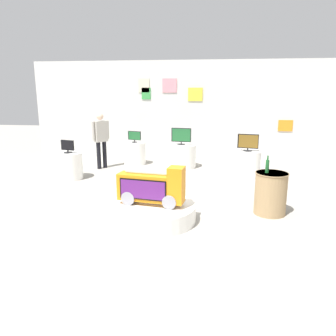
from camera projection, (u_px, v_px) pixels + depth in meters
ground_plane at (167, 215)px, 6.12m from camera, size 30.00×30.00×0.00m
back_wall_display at (188, 110)px, 10.99m from camera, size 10.69×0.13×3.25m
main_display_pedestal at (151, 212)px, 5.84m from camera, size 1.59×1.59×0.30m
novelty_firetruck_tv at (152, 189)px, 5.72m from camera, size 1.21×0.50×0.71m
display_pedestal_left_rear at (181, 156)px, 9.86m from camera, size 0.89×0.89×0.69m
tv_on_left_rear at (181, 136)px, 9.72m from camera, size 0.59×0.22×0.50m
display_pedestal_center_rear at (135, 153)px, 10.28m from camera, size 0.68×0.68×0.69m
tv_on_center_rear at (134, 136)px, 10.15m from camera, size 0.43×0.17×0.35m
display_pedestal_right_rear at (69, 166)px, 8.56m from camera, size 0.70×0.70×0.69m
tv_on_right_rear at (68, 146)px, 8.44m from camera, size 0.39×0.22×0.33m
display_pedestal_far_right at (247, 164)px, 8.81m from camera, size 0.72×0.72×0.69m
tv_on_far_right at (248, 142)px, 8.67m from camera, size 0.54×0.23×0.46m
side_table_round at (271, 193)px, 6.09m from camera, size 0.60×0.60×0.80m
bottle_on_side_table at (267, 166)px, 5.98m from camera, size 0.07×0.07×0.32m
shopper_browsing_near_truck at (101, 136)px, 9.60m from camera, size 0.40×0.45×1.64m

